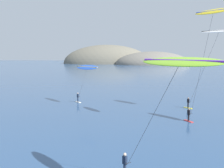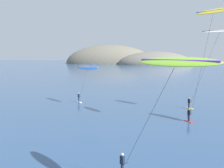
{
  "view_description": "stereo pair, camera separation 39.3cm",
  "coord_description": "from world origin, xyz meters",
  "views": [
    {
      "loc": [
        4.61,
        -9.27,
        8.83
      ],
      "look_at": [
        1.34,
        26.33,
        4.8
      ],
      "focal_mm": 45.0,
      "sensor_mm": 36.0,
      "label": 1
    },
    {
      "loc": [
        5.0,
        -9.23,
        8.83
      ],
      "look_at": [
        1.34,
        26.33,
        4.8
      ],
      "focal_mm": 45.0,
      "sensor_mm": 36.0,
      "label": 2
    }
  ],
  "objects": [
    {
      "name": "kitesurfer_lime",
      "position": [
        6.74,
        7.1,
        7.7
      ],
      "size": [
        6.41,
        6.22,
        8.64
      ],
      "color": "yellow",
      "rests_on": "ground"
    },
    {
      "name": "kitesurfer_blue",
      "position": [
        -4.02,
        37.34,
        5.96
      ],
      "size": [
        5.33,
        5.34,
        6.79
      ],
      "color": "silver",
      "rests_on": "ground"
    },
    {
      "name": "headland_island",
      "position": [
        -8.34,
        208.19,
        0.0
      ],
      "size": [
        97.62,
        50.14,
        29.78
      ],
      "color": "#6B6656",
      "rests_on": "ground"
    },
    {
      "name": "kitesurfer_white",
      "position": [
        15.89,
        32.85,
        11.04
      ],
      "size": [
        6.74,
        6.04,
        12.17
      ],
      "color": "yellow",
      "rests_on": "ground"
    },
    {
      "name": "kitesurfer_yellow",
      "position": [
        13.05,
        24.78,
        12.49
      ],
      "size": [
        4.74,
        5.24,
        13.96
      ],
      "color": "red",
      "rests_on": "ground"
    }
  ]
}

